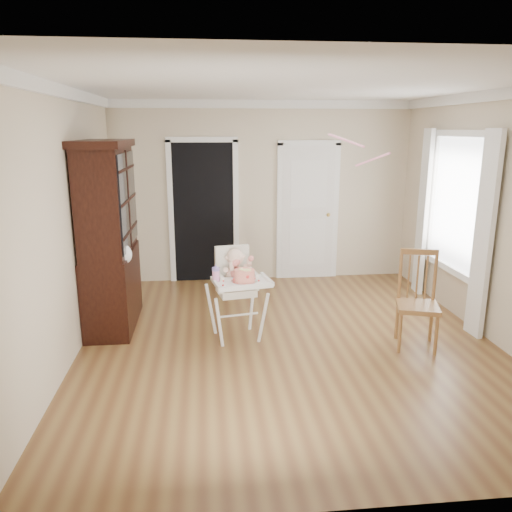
{
  "coord_description": "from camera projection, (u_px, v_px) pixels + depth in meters",
  "views": [
    {
      "loc": [
        -0.88,
        -5.03,
        2.29
      ],
      "look_at": [
        -0.35,
        0.11,
        0.97
      ],
      "focal_mm": 35.0,
      "sensor_mm": 36.0,
      "label": 1
    }
  ],
  "objects": [
    {
      "name": "doorway",
      "position": [
        204.0,
        209.0,
        7.53
      ],
      "size": [
        1.06,
        0.05,
        2.22
      ],
      "color": "black",
      "rests_on": "wall_back"
    },
    {
      "name": "ceiling",
      "position": [
        293.0,
        85.0,
        4.84
      ],
      "size": [
        5.0,
        5.0,
        0.0
      ],
      "primitive_type": "plane",
      "rotation": [
        3.14,
        0.0,
        0.0
      ],
      "color": "white",
      "rests_on": "wall_back"
    },
    {
      "name": "cake",
      "position": [
        244.0,
        276.0,
        5.23
      ],
      "size": [
        0.28,
        0.28,
        0.13
      ],
      "color": "silver",
      "rests_on": "high_chair"
    },
    {
      "name": "sippy_cup",
      "position": [
        216.0,
        274.0,
        5.23
      ],
      "size": [
        0.08,
        0.08,
        0.19
      ],
      "rotation": [
        0.0,
        0.0,
        0.19
      ],
      "color": "pink",
      "rests_on": "high_chair"
    },
    {
      "name": "high_chair",
      "position": [
        236.0,
        283.0,
        5.48
      ],
      "size": [
        0.72,
        0.84,
        1.05
      ],
      "rotation": [
        0.0,
        0.0,
        0.19
      ],
      "color": "white",
      "rests_on": "floor"
    },
    {
      "name": "wall_right",
      "position": [
        496.0,
        218.0,
        5.39
      ],
      "size": [
        0.0,
        5.0,
        5.0
      ],
      "primitive_type": "plane",
      "rotation": [
        1.57,
        0.0,
        -1.57
      ],
      "color": "beige",
      "rests_on": "floor"
    },
    {
      "name": "china_cabinet",
      "position": [
        109.0,
        236.0,
        5.75
      ],
      "size": [
        0.57,
        1.29,
        2.17
      ],
      "color": "black",
      "rests_on": "floor"
    },
    {
      "name": "wall_back",
      "position": [
        263.0,
        193.0,
        7.58
      ],
      "size": [
        4.5,
        0.0,
        4.5
      ],
      "primitive_type": "plane",
      "rotation": [
        1.57,
        0.0,
        0.0
      ],
      "color": "beige",
      "rests_on": "floor"
    },
    {
      "name": "crown_molding",
      "position": [
        293.0,
        92.0,
        4.85
      ],
      "size": [
        4.5,
        5.0,
        0.12
      ],
      "primitive_type": null,
      "color": "white",
      "rests_on": "ceiling"
    },
    {
      "name": "dining_chair",
      "position": [
        417.0,
        303.0,
        5.33
      ],
      "size": [
        0.53,
        0.53,
        1.04
      ],
      "rotation": [
        0.0,
        0.0,
        -0.29
      ],
      "color": "brown",
      "rests_on": "floor"
    },
    {
      "name": "wall_left",
      "position": [
        67.0,
        227.0,
        4.95
      ],
      "size": [
        0.0,
        5.0,
        5.0
      ],
      "primitive_type": "plane",
      "rotation": [
        1.57,
        0.0,
        1.57
      ],
      "color": "beige",
      "rests_on": "floor"
    },
    {
      "name": "window_right",
      "position": [
        453.0,
        212.0,
        6.17
      ],
      "size": [
        0.13,
        1.84,
        2.3
      ],
      "color": "white",
      "rests_on": "wall_right"
    },
    {
      "name": "closet_door",
      "position": [
        308.0,
        213.0,
        7.71
      ],
      "size": [
        0.96,
        0.09,
        2.13
      ],
      "color": "white",
      "rests_on": "wall_back"
    },
    {
      "name": "floor",
      "position": [
        288.0,
        343.0,
        5.5
      ],
      "size": [
        5.0,
        5.0,
        0.0
      ],
      "primitive_type": "plane",
      "color": "brown",
      "rests_on": "ground"
    },
    {
      "name": "baby",
      "position": [
        236.0,
        269.0,
        5.47
      ],
      "size": [
        0.32,
        0.24,
        0.45
      ],
      "rotation": [
        0.0,
        0.0,
        0.19
      ],
      "color": "beige",
      "rests_on": "high_chair"
    },
    {
      "name": "streamer",
      "position": [
        346.0,
        140.0,
        5.56
      ],
      "size": [
        0.32,
        0.4,
        0.15
      ],
      "primitive_type": null,
      "rotation": [
        0.26,
        0.0,
        0.66
      ],
      "color": "pink",
      "rests_on": "ceiling"
    }
  ]
}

